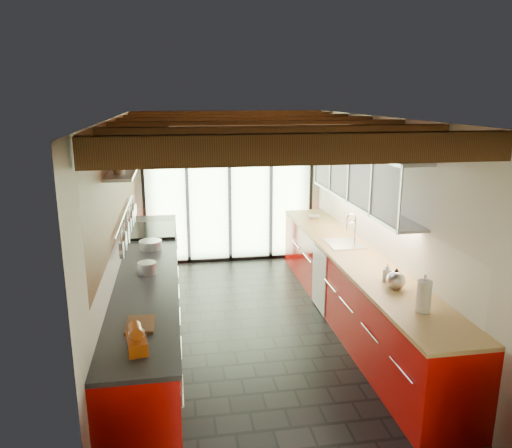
# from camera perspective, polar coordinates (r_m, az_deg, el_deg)

# --- Properties ---
(ground) EXTENTS (5.50, 5.50, 0.00)m
(ground) POSITION_cam_1_polar(r_m,az_deg,el_deg) (6.44, -0.12, -11.76)
(ground) COLOR black
(ground) RESTS_ON ground
(room_shell) EXTENTS (5.50, 5.50, 5.50)m
(room_shell) POSITION_cam_1_polar(r_m,az_deg,el_deg) (5.90, -0.13, 2.80)
(room_shell) COLOR silver
(room_shell) RESTS_ON ground
(ceiling_beams) EXTENTS (3.14, 5.06, 4.90)m
(ceiling_beams) POSITION_cam_1_polar(r_m,az_deg,el_deg) (6.16, -0.71, 10.90)
(ceiling_beams) COLOR #593316
(ceiling_beams) RESTS_ON ground
(glass_door) EXTENTS (2.95, 0.10, 2.90)m
(glass_door) POSITION_cam_1_polar(r_m,az_deg,el_deg) (8.53, -3.06, 6.47)
(glass_door) COLOR #C6EAAD
(glass_door) RESTS_ON ground
(left_counter) EXTENTS (0.68, 5.00, 0.92)m
(left_counter) POSITION_cam_1_polar(r_m,az_deg,el_deg) (6.19, -11.99, -8.53)
(left_counter) COLOR #B80A06
(left_counter) RESTS_ON ground
(range_stove) EXTENTS (0.66, 0.90, 0.97)m
(range_stove) POSITION_cam_1_polar(r_m,az_deg,el_deg) (7.54, -11.56, -4.19)
(range_stove) COLOR silver
(range_stove) RESTS_ON ground
(right_counter) EXTENTS (0.68, 5.00, 0.92)m
(right_counter) POSITION_cam_1_polar(r_m,az_deg,el_deg) (6.56, 11.01, -7.12)
(right_counter) COLOR #B80A06
(right_counter) RESTS_ON ground
(sink_assembly) EXTENTS (0.45, 0.52, 0.43)m
(sink_assembly) POSITION_cam_1_polar(r_m,az_deg,el_deg) (6.76, 10.16, -1.96)
(sink_assembly) COLOR silver
(sink_assembly) RESTS_ON right_counter
(upper_cabinets_right) EXTENTS (0.34, 3.00, 3.00)m
(upper_cabinets_right) POSITION_cam_1_polar(r_m,az_deg,el_deg) (6.52, 11.99, 5.38)
(upper_cabinets_right) COLOR silver
(upper_cabinets_right) RESTS_ON ground
(left_wall_fixtures) EXTENTS (0.28, 2.60, 0.96)m
(left_wall_fixtures) POSITION_cam_1_polar(r_m,az_deg,el_deg) (6.11, -14.37, 4.01)
(left_wall_fixtures) COLOR silver
(left_wall_fixtures) RESTS_ON ground
(stand_mixer) EXTENTS (0.19, 0.27, 0.23)m
(stand_mixer) POSITION_cam_1_polar(r_m,az_deg,el_deg) (4.08, -13.48, -12.75)
(stand_mixer) COLOR #AD410D
(stand_mixer) RESTS_ON left_counter
(pot_large) EXTENTS (0.27, 0.27, 0.13)m
(pot_large) POSITION_cam_1_polar(r_m,az_deg,el_deg) (5.70, -12.34, -4.94)
(pot_large) COLOR silver
(pot_large) RESTS_ON left_counter
(pot_small) EXTENTS (0.34, 0.34, 0.11)m
(pot_small) POSITION_cam_1_polar(r_m,az_deg,el_deg) (6.59, -11.97, -2.33)
(pot_small) COLOR silver
(pot_small) RESTS_ON left_counter
(cutting_board) EXTENTS (0.25, 0.34, 0.03)m
(cutting_board) POSITION_cam_1_polar(r_m,az_deg,el_deg) (4.49, -13.07, -11.14)
(cutting_board) COLOR brown
(cutting_board) RESTS_ON left_counter
(kettle) EXTENTS (0.22, 0.26, 0.23)m
(kettle) POSITION_cam_1_polar(r_m,az_deg,el_deg) (5.33, 15.70, -6.08)
(kettle) COLOR silver
(kettle) RESTS_ON right_counter
(paper_towel) EXTENTS (0.18, 0.18, 0.36)m
(paper_towel) POSITION_cam_1_polar(r_m,az_deg,el_deg) (4.83, 18.64, -7.89)
(paper_towel) COLOR white
(paper_towel) RESTS_ON right_counter
(soap_bottle) EXTENTS (0.12, 0.12, 0.21)m
(soap_bottle) POSITION_cam_1_polar(r_m,az_deg,el_deg) (5.51, 14.78, -5.33)
(soap_bottle) COLOR silver
(soap_bottle) RESTS_ON right_counter
(bowl) EXTENTS (0.22, 0.22, 0.05)m
(bowl) POSITION_cam_1_polar(r_m,az_deg,el_deg) (8.11, 6.62, 0.82)
(bowl) COLOR silver
(bowl) RESTS_ON right_counter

